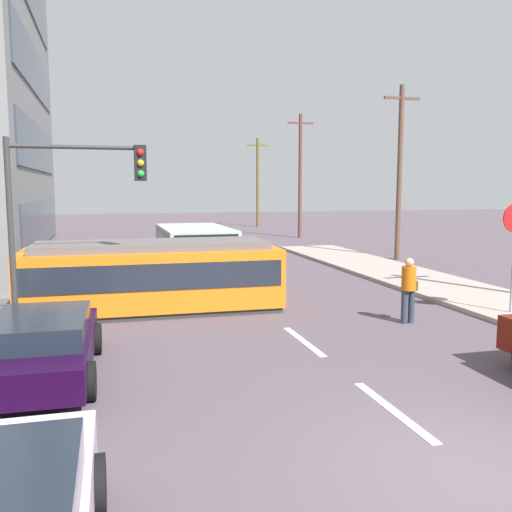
{
  "coord_description": "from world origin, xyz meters",
  "views": [
    {
      "loc": [
        -4.19,
        -5.31,
        3.42
      ],
      "look_at": [
        -0.36,
        8.73,
        1.61
      ],
      "focal_mm": 38.64,
      "sensor_mm": 36.0,
      "label": 1
    }
  ],
  "objects_px": {
    "parked_sedan_mid": "(43,345)",
    "utility_pole_far": "(300,174)",
    "traffic_light_mast": "(70,196)",
    "utility_pole_distant": "(258,181)",
    "pedestrian_crossing": "(409,286)",
    "streetcar_tram": "(153,275)",
    "utility_pole_mid": "(400,170)",
    "city_bus": "(195,248)"
  },
  "relations": [
    {
      "from": "parked_sedan_mid",
      "to": "utility_pole_distant",
      "type": "relative_size",
      "value": 0.57
    },
    {
      "from": "streetcar_tram",
      "to": "traffic_light_mast",
      "type": "bearing_deg",
      "value": -136.95
    },
    {
      "from": "parked_sedan_mid",
      "to": "utility_pole_distant",
      "type": "distance_m",
      "value": 39.35
    },
    {
      "from": "city_bus",
      "to": "utility_pole_distant",
      "type": "bearing_deg",
      "value": 69.44
    },
    {
      "from": "city_bus",
      "to": "pedestrian_crossing",
      "type": "distance_m",
      "value": 9.87
    },
    {
      "from": "city_bus",
      "to": "traffic_light_mast",
      "type": "height_order",
      "value": "traffic_light_mast"
    },
    {
      "from": "parked_sedan_mid",
      "to": "utility_pole_far",
      "type": "height_order",
      "value": "utility_pole_far"
    },
    {
      "from": "utility_pole_far",
      "to": "utility_pole_distant",
      "type": "height_order",
      "value": "utility_pole_far"
    },
    {
      "from": "parked_sedan_mid",
      "to": "utility_pole_mid",
      "type": "bearing_deg",
      "value": 42.2
    },
    {
      "from": "traffic_light_mast",
      "to": "utility_pole_mid",
      "type": "xyz_separation_m",
      "value": [
        14.21,
        10.0,
        1.02
      ]
    },
    {
      "from": "pedestrian_crossing",
      "to": "parked_sedan_mid",
      "type": "bearing_deg",
      "value": -167.14
    },
    {
      "from": "traffic_light_mast",
      "to": "utility_pole_distant",
      "type": "xyz_separation_m",
      "value": [
        13.71,
        33.35,
        0.78
      ]
    },
    {
      "from": "parked_sedan_mid",
      "to": "traffic_light_mast",
      "type": "bearing_deg",
      "value": 83.3
    },
    {
      "from": "streetcar_tram",
      "to": "utility_pole_mid",
      "type": "xyz_separation_m",
      "value": [
        12.21,
        8.13,
        3.25
      ]
    },
    {
      "from": "streetcar_tram",
      "to": "utility_pole_distant",
      "type": "relative_size",
      "value": 0.92
    },
    {
      "from": "parked_sedan_mid",
      "to": "traffic_light_mast",
      "type": "distance_m",
      "value": 4.17
    },
    {
      "from": "streetcar_tram",
      "to": "utility_pole_mid",
      "type": "relative_size",
      "value": 0.86
    },
    {
      "from": "traffic_light_mast",
      "to": "pedestrian_crossing",
      "type": "bearing_deg",
      "value": -9.05
    },
    {
      "from": "parked_sedan_mid",
      "to": "utility_pole_distant",
      "type": "height_order",
      "value": "utility_pole_distant"
    },
    {
      "from": "streetcar_tram",
      "to": "pedestrian_crossing",
      "type": "distance_m",
      "value": 6.89
    },
    {
      "from": "pedestrian_crossing",
      "to": "parked_sedan_mid",
      "type": "xyz_separation_m",
      "value": [
        -8.5,
        -1.94,
        -0.32
      ]
    },
    {
      "from": "city_bus",
      "to": "parked_sedan_mid",
      "type": "relative_size",
      "value": 1.17
    },
    {
      "from": "parked_sedan_mid",
      "to": "utility_pole_distant",
      "type": "bearing_deg",
      "value": 68.93
    },
    {
      "from": "parked_sedan_mid",
      "to": "utility_pole_mid",
      "type": "distance_m",
      "value": 20.03
    },
    {
      "from": "city_bus",
      "to": "traffic_light_mast",
      "type": "bearing_deg",
      "value": -117.98
    },
    {
      "from": "pedestrian_crossing",
      "to": "traffic_light_mast",
      "type": "xyz_separation_m",
      "value": [
        -8.12,
        1.29,
        2.29
      ]
    },
    {
      "from": "utility_pole_mid",
      "to": "utility_pole_far",
      "type": "relative_size",
      "value": 0.98
    },
    {
      "from": "city_bus",
      "to": "utility_pole_far",
      "type": "distance_m",
      "value": 17.59
    },
    {
      "from": "utility_pole_mid",
      "to": "utility_pole_distant",
      "type": "xyz_separation_m",
      "value": [
        -0.5,
        23.35,
        -0.24
      ]
    },
    {
      "from": "streetcar_tram",
      "to": "traffic_light_mast",
      "type": "relative_size",
      "value": 1.54
    },
    {
      "from": "streetcar_tram",
      "to": "pedestrian_crossing",
      "type": "bearing_deg",
      "value": -27.34
    },
    {
      "from": "streetcar_tram",
      "to": "utility_pole_mid",
      "type": "bearing_deg",
      "value": 33.65
    },
    {
      "from": "traffic_light_mast",
      "to": "utility_pole_distant",
      "type": "bearing_deg",
      "value": 67.64
    },
    {
      "from": "traffic_light_mast",
      "to": "utility_pole_mid",
      "type": "height_order",
      "value": "utility_pole_mid"
    },
    {
      "from": "parked_sedan_mid",
      "to": "utility_pole_distant",
      "type": "xyz_separation_m",
      "value": [
        14.1,
        36.58,
        3.4
      ]
    },
    {
      "from": "streetcar_tram",
      "to": "utility_pole_distant",
      "type": "distance_m",
      "value": 33.72
    },
    {
      "from": "streetcar_tram",
      "to": "utility_pole_distant",
      "type": "xyz_separation_m",
      "value": [
        11.71,
        31.48,
        3.02
      ]
    },
    {
      "from": "streetcar_tram",
      "to": "traffic_light_mast",
      "type": "distance_m",
      "value": 3.53
    },
    {
      "from": "utility_pole_distant",
      "to": "traffic_light_mast",
      "type": "bearing_deg",
      "value": -112.36
    },
    {
      "from": "streetcar_tram",
      "to": "city_bus",
      "type": "height_order",
      "value": "streetcar_tram"
    },
    {
      "from": "parked_sedan_mid",
      "to": "streetcar_tram",
      "type": "bearing_deg",
      "value": 64.98
    },
    {
      "from": "traffic_light_mast",
      "to": "utility_pole_distant",
      "type": "height_order",
      "value": "utility_pole_distant"
    }
  ]
}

